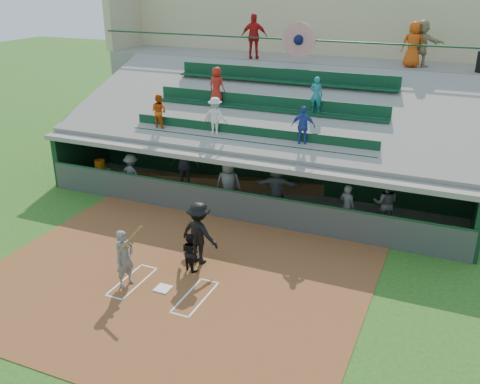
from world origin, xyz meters
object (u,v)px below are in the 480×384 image
at_px(home_plate, 163,289).
at_px(batter_at_plate, 125,258).
at_px(water_cooler, 100,165).
at_px(catcher, 190,252).
at_px(white_table, 100,177).

bearing_deg(home_plate, batter_at_plate, -169.44).
xyz_separation_m(batter_at_plate, water_cooler, (-5.46, 6.16, 0.01)).
xyz_separation_m(home_plate, catcher, (0.21, 1.28, 0.57)).
bearing_deg(batter_at_plate, white_table, 131.79).
height_order(batter_at_plate, water_cooler, batter_at_plate).
xyz_separation_m(catcher, water_cooler, (-6.73, 4.68, 0.28)).
relative_size(home_plate, batter_at_plate, 0.22).
distance_m(batter_at_plate, catcher, 1.97).
distance_m(white_table, water_cooler, 0.54).
relative_size(batter_at_plate, water_cooler, 4.50).
height_order(batter_at_plate, white_table, batter_at_plate).
relative_size(home_plate, catcher, 0.37).
bearing_deg(catcher, batter_at_plate, 69.57).
distance_m(home_plate, white_table, 8.90).
bearing_deg(water_cooler, catcher, -34.82).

